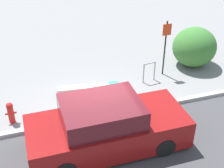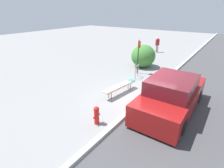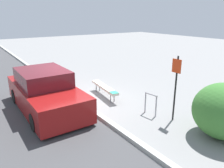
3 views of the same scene
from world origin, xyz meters
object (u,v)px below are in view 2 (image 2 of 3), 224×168
bench (120,86)px  pedestrian (157,44)px  bike_rack (137,70)px  fire_hydrant (97,115)px  parked_car_near (171,96)px  sign_post (138,54)px

bench → pedestrian: (10.20, 2.07, 0.38)m
bike_rack → fire_hydrant: (-5.31, -1.06, -0.09)m
bike_rack → fire_hydrant: 5.42m
bench → parked_car_near: 2.68m
bike_rack → pedestrian: pedestrian is taller
fire_hydrant → parked_car_near: parked_car_near is taller
fire_hydrant → bike_rack: bearing=11.2°
bench → parked_car_near: parked_car_near is taller
bike_rack → parked_car_near: size_ratio=0.18×
bench → sign_post: 3.56m
bench → fire_hydrant: (-2.75, -0.67, -0.03)m
bench → bike_rack: 2.60m
pedestrian → parked_car_near: 11.34m
sign_post → pedestrian: sign_post is taller
pedestrian → bike_rack: bearing=54.0°
sign_post → parked_car_near: (-3.46, -3.40, -0.68)m
fire_hydrant → sign_post: bearing=12.9°
fire_hydrant → parked_car_near: bearing=-37.2°
sign_post → bike_rack: bearing=-156.2°
fire_hydrant → pedestrian: 13.24m
bike_rack → bench: bearing=-171.3°
parked_car_near → sign_post: bearing=44.4°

